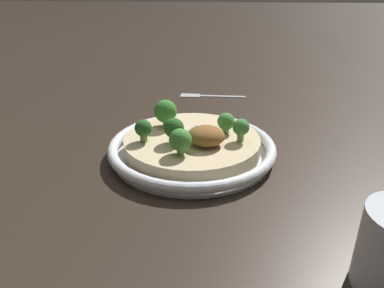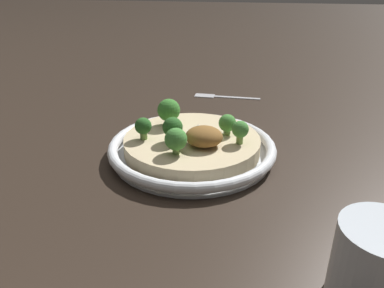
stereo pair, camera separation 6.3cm
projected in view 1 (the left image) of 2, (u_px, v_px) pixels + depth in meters
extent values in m
plane|color=#2D231C|center=(192.00, 156.00, 0.64)|extent=(6.00, 6.00, 0.00)
cylinder|color=silver|center=(192.00, 153.00, 0.64)|extent=(0.27, 0.27, 0.01)
torus|color=silver|center=(192.00, 146.00, 0.64)|extent=(0.28, 0.28, 0.02)
cylinder|color=#CCB78E|center=(192.00, 144.00, 0.63)|extent=(0.23, 0.23, 0.03)
cone|color=white|center=(197.00, 128.00, 0.65)|extent=(0.04, 0.04, 0.01)
ellipsoid|color=brown|center=(206.00, 136.00, 0.60)|extent=(0.06, 0.05, 0.03)
cylinder|color=#668E47|center=(174.00, 137.00, 0.61)|extent=(0.02, 0.02, 0.02)
sphere|color=#285B23|center=(174.00, 128.00, 0.60)|extent=(0.03, 0.03, 0.03)
cylinder|color=#759E4C|center=(180.00, 149.00, 0.57)|extent=(0.02, 0.02, 0.02)
sphere|color=#428438|center=(180.00, 140.00, 0.56)|extent=(0.03, 0.03, 0.03)
cylinder|color=#759E4C|center=(144.00, 136.00, 0.61)|extent=(0.02, 0.02, 0.02)
sphere|color=#285B23|center=(143.00, 128.00, 0.61)|extent=(0.03, 0.03, 0.03)
cylinder|color=#759E4C|center=(240.00, 136.00, 0.61)|extent=(0.02, 0.02, 0.02)
sphere|color=#428438|center=(241.00, 127.00, 0.60)|extent=(0.03, 0.03, 0.03)
cylinder|color=#668E47|center=(226.00, 129.00, 0.64)|extent=(0.01, 0.01, 0.01)
sphere|color=#428438|center=(226.00, 122.00, 0.64)|extent=(0.03, 0.03, 0.03)
cylinder|color=#759E4C|center=(166.00, 121.00, 0.67)|extent=(0.01, 0.01, 0.02)
sphere|color=#387A2D|center=(165.00, 111.00, 0.66)|extent=(0.04, 0.04, 0.04)
cube|color=#B7B7BC|center=(223.00, 96.00, 0.93)|extent=(0.11, 0.01, 0.00)
cube|color=#B7B7BC|center=(190.00, 95.00, 0.94)|extent=(0.05, 0.03, 0.00)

